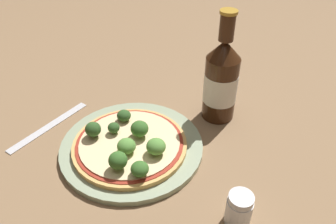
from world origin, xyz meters
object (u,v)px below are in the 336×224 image
at_px(beer_bottle, 221,80).
at_px(fork, 49,126).
at_px(pizza, 130,144).
at_px(pepper_shaker, 239,209).

relative_size(beer_bottle, fork, 1.20).
bearing_deg(beer_bottle, pizza, -121.88).
bearing_deg(pizza, fork, -176.99).
xyz_separation_m(beer_bottle, fork, (-0.31, -0.19, -0.09)).
relative_size(pizza, pepper_shaker, 3.69).
height_order(beer_bottle, fork, beer_bottle).
relative_size(beer_bottle, pepper_shaker, 4.01).
bearing_deg(pizza, beer_bottle, 58.12).
relative_size(pepper_shaker, fork, 0.30).
relative_size(pizza, fork, 1.10).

